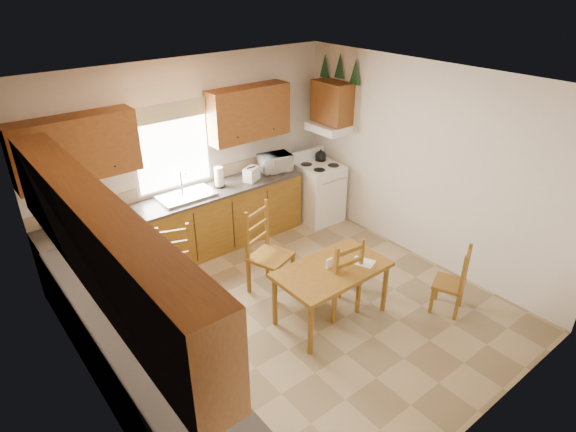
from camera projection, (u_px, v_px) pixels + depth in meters
floor at (294, 313)px, 5.79m from camera, size 4.50×4.50×0.00m
ceiling at (295, 87)px, 4.55m from camera, size 4.50×4.50×0.00m
wall_left at (82, 292)px, 3.92m from camera, size 4.50×4.50×0.00m
wall_right at (424, 166)px, 6.42m from camera, size 4.50×4.50×0.00m
wall_back at (193, 156)px, 6.73m from camera, size 4.50×4.50×0.00m
wall_front at (485, 320)px, 3.61m from camera, size 4.50×4.50×0.00m
lower_cab_back at (185, 229)px, 6.73m from camera, size 3.75×0.60×0.88m
lower_cab_left at (140, 368)px, 4.40m from camera, size 0.60×3.60×0.88m
counter_back at (182, 200)px, 6.52m from camera, size 3.75×0.63×0.04m
counter_left at (133, 329)px, 4.19m from camera, size 0.63×3.60×0.04m
backsplash at (171, 186)px, 6.67m from camera, size 3.75×0.01×0.18m
upper_cab_back_left at (76, 148)px, 5.52m from camera, size 1.41×0.33×0.75m
upper_cab_back_right at (249, 113)px, 6.86m from camera, size 1.25×0.33×0.75m
upper_cab_left at (97, 240)px, 3.68m from camera, size 0.33×3.60×0.75m
upper_cab_stove at (332, 102)px, 7.22m from camera, size 0.33×0.62×0.62m
range_hood at (328, 128)px, 7.36m from camera, size 0.44×0.62×0.12m
window_frame at (172, 148)px, 6.45m from camera, size 1.13×0.02×1.18m
window_pane at (173, 148)px, 6.44m from camera, size 1.05×0.01×1.10m
window_valance at (169, 112)px, 6.20m from camera, size 1.19×0.01×0.24m
sink_basin at (186, 196)px, 6.54m from camera, size 0.75×0.45×0.04m
pine_decal_a at (355, 72)px, 6.84m from camera, size 0.22×0.22×0.36m
pine_decal_b at (340, 66)px, 7.05m from camera, size 0.22×0.22×0.36m
pine_decal_c at (325, 65)px, 7.29m from camera, size 0.22×0.22×0.36m
stove at (319, 193)px, 7.77m from camera, size 0.67×0.69×0.92m
coffeemaker at (62, 219)px, 5.61m from camera, size 0.26×0.29×0.35m
paper_towel at (219, 177)px, 6.80m from camera, size 0.13×0.13×0.29m
toaster at (251, 174)px, 7.02m from camera, size 0.29×0.24×0.20m
microwave at (275, 163)px, 7.34m from camera, size 0.49×0.39×0.26m
dining_table at (331, 293)px, 5.58m from camera, size 1.29×0.74×0.69m
chair_near_left at (338, 275)px, 5.62m from camera, size 0.46×0.44×1.01m
chair_near_right at (450, 279)px, 5.67m from camera, size 0.47×0.46×0.87m
chair_far_left at (178, 269)px, 5.75m from camera, size 0.53×0.52×0.99m
chair_far_right at (271, 251)px, 5.97m from camera, size 0.60×0.58×1.14m
table_paper at (363, 262)px, 5.53m from camera, size 0.27×0.30×0.00m
table_card at (329, 263)px, 5.40m from camera, size 0.09×0.02×0.12m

